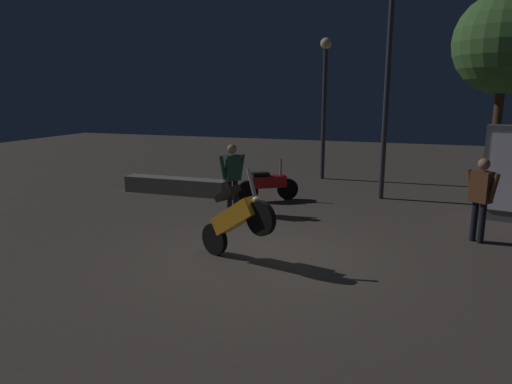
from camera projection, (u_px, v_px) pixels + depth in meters
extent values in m
plane|color=#4C443D|center=(264.00, 257.00, 8.00)|extent=(40.00, 40.00, 0.00)
cylinder|color=black|center=(215.00, 239.00, 8.06)|extent=(0.55, 0.32, 0.56)
cylinder|color=black|center=(261.00, 218.00, 7.20)|extent=(0.55, 0.32, 0.56)
cube|color=orange|center=(236.00, 216.00, 7.59)|extent=(1.00, 0.67, 0.76)
cube|color=black|center=(228.00, 194.00, 7.65)|extent=(0.49, 0.39, 0.32)
cylinder|color=gray|center=(251.00, 182.00, 7.22)|extent=(0.21, 0.14, 0.44)
sphere|color=#F2EABF|center=(256.00, 200.00, 7.21)|extent=(0.12, 0.12, 0.12)
cylinder|color=black|center=(248.00, 191.00, 11.97)|extent=(0.52, 0.40, 0.56)
cylinder|color=black|center=(288.00, 189.00, 12.25)|extent=(0.52, 0.40, 0.56)
cube|color=#B71414|center=(268.00, 182.00, 12.06)|extent=(0.96, 0.78, 0.30)
cube|color=black|center=(261.00, 174.00, 11.97)|extent=(0.50, 0.44, 0.10)
cylinder|color=gray|center=(281.00, 167.00, 12.07)|extent=(0.08, 0.08, 0.45)
sphere|color=#F2EABF|center=(284.00, 179.00, 12.16)|extent=(0.12, 0.12, 0.12)
cylinder|color=black|center=(482.00, 223.00, 8.65)|extent=(0.12, 0.12, 0.78)
cylinder|color=black|center=(474.00, 221.00, 8.79)|extent=(0.12, 0.12, 0.78)
cube|color=#59331E|center=(482.00, 187.00, 8.57)|extent=(0.43, 0.41, 0.58)
sphere|color=#9E7251|center=(484.00, 164.00, 8.48)|extent=(0.22, 0.22, 0.22)
cylinder|color=#59331E|center=(494.00, 188.00, 8.37)|extent=(0.20, 0.18, 0.53)
cylinder|color=#59331E|center=(470.00, 183.00, 8.77)|extent=(0.20, 0.18, 0.53)
cylinder|color=black|center=(235.00, 197.00, 10.83)|extent=(0.12, 0.12, 0.80)
cylinder|color=black|center=(229.00, 197.00, 10.75)|extent=(0.12, 0.12, 0.80)
cube|color=#1E3F2D|center=(232.00, 168.00, 10.64)|extent=(0.42, 0.43, 0.59)
sphere|color=#9E7251|center=(232.00, 149.00, 10.55)|extent=(0.22, 0.22, 0.22)
cylinder|color=#1E3F2D|center=(241.00, 166.00, 10.75)|extent=(0.19, 0.19, 0.54)
cylinder|color=#1E3F2D|center=(223.00, 167.00, 10.52)|extent=(0.19, 0.19, 0.54)
cylinder|color=#38383D|center=(324.00, 115.00, 14.85)|extent=(0.14, 0.14, 4.16)
sphere|color=#F9E59E|center=(326.00, 43.00, 14.39)|extent=(0.36, 0.36, 0.36)
cylinder|color=#38383D|center=(387.00, 95.00, 11.85)|extent=(0.14, 0.14, 5.47)
cylinder|color=#4C331E|center=(495.00, 136.00, 13.07)|extent=(0.24, 0.24, 3.17)
sphere|color=#477A38|center=(506.00, 42.00, 12.53)|extent=(2.77, 2.77, 2.77)
cube|color=gray|center=(176.00, 186.00, 12.95)|extent=(3.03, 0.50, 0.45)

